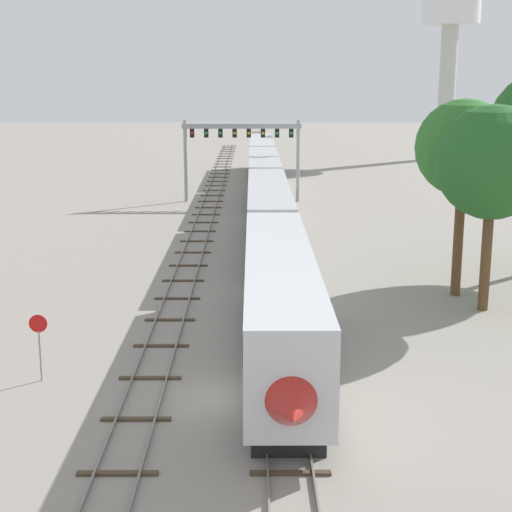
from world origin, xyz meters
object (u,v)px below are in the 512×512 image
object	(u,v)px
stop_sign	(39,338)
water_tower	(450,28)
signal_gantry	(242,141)
passenger_train	(266,192)
trackside_tree_mid	(464,149)
trackside_tree_left	(492,163)

from	to	relation	value
stop_sign	water_tower	bearing A→B (deg)	66.98
signal_gantry	passenger_train	bearing A→B (deg)	-79.10
signal_gantry	trackside_tree_mid	world-z (taller)	trackside_tree_mid
trackside_tree_mid	trackside_tree_left	bearing A→B (deg)	-75.98
water_tower	trackside_tree_mid	size ratio (longest dim) A/B	2.30
signal_gantry	trackside_tree_left	bearing A→B (deg)	-70.46
water_tower	signal_gantry	bearing A→B (deg)	-125.54
passenger_train	stop_sign	xyz separation A→B (m)	(-10.00, -36.76, -0.73)
stop_sign	trackside_tree_mid	size ratio (longest dim) A/B	0.26
trackside_tree_left	passenger_train	bearing A→B (deg)	113.07
water_tower	trackside_tree_left	xyz separation A→B (m)	(-18.02, -82.72, -12.01)
signal_gantry	stop_sign	world-z (taller)	signal_gantry
passenger_train	trackside_tree_mid	xyz separation A→B (m)	(10.64, -23.76, 5.88)
stop_sign	trackside_tree_left	xyz separation A→B (m)	(21.38, 10.04, 6.13)
stop_sign	trackside_tree_left	bearing A→B (deg)	25.15
signal_gantry	water_tower	bearing A→B (deg)	54.46
passenger_train	trackside_tree_mid	distance (m)	26.69
passenger_train	water_tower	distance (m)	65.61
passenger_train	signal_gantry	distance (m)	12.42
passenger_train	trackside_tree_left	bearing A→B (deg)	-66.93
water_tower	trackside_tree_left	bearing A→B (deg)	-102.29
stop_sign	trackside_tree_mid	world-z (taller)	trackside_tree_mid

